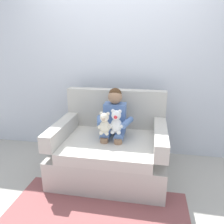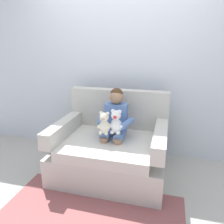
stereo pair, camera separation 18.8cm
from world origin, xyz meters
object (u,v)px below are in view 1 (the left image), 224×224
Objects in this scene: seated_child at (114,120)px; armchair at (111,150)px; plush_white at (116,122)px; plush_cream at (105,124)px.

armchair is at bearing -121.04° from seated_child.
seated_child is 2.95× the size of plush_white.
plush_white is (0.05, -0.15, 0.03)m from seated_child.
armchair is 0.42m from plush_cream.
plush_white is at bearing -66.16° from seated_child.
plush_cream is 0.93× the size of plush_white.
plush_cream is at bearing -104.32° from armchair.
plush_cream is (-0.04, -0.16, 0.39)m from armchair.
seated_child is at bearing 107.44° from plush_white.
plush_white is (0.12, 0.05, 0.01)m from plush_cream.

